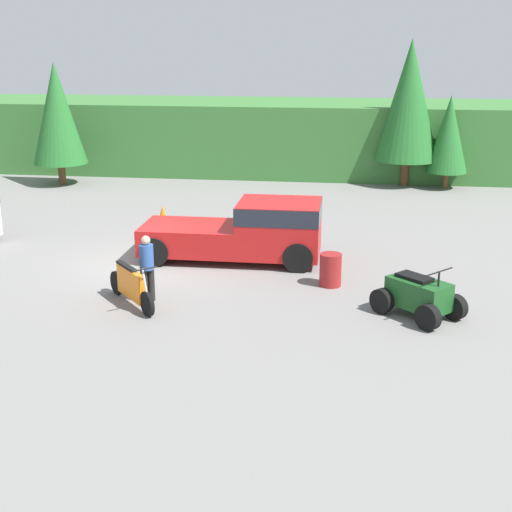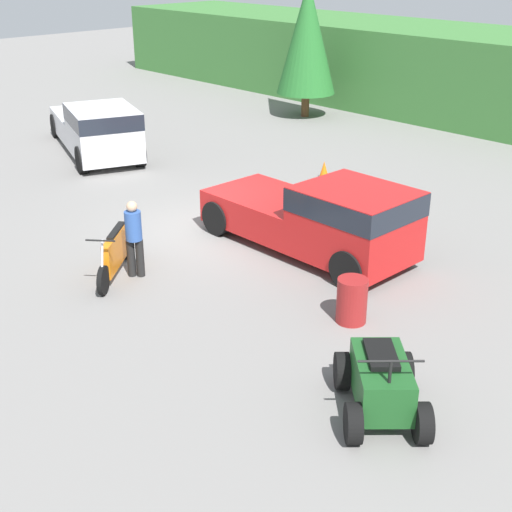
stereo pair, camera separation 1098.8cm
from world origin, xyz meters
name	(u,v)px [view 2 (the right image)]	position (x,y,z in m)	size (l,w,h in m)	color
ground_plane	(209,230)	(0.00, 0.00, 0.00)	(80.00, 80.00, 0.00)	slate
tree_left	(307,37)	(-6.98, 11.02, 3.15)	(2.36, 2.36, 5.36)	brown
pickup_truck_red	(324,217)	(2.99, 0.89, 0.95)	(5.26, 2.10, 1.79)	red
pickup_truck_second	(97,128)	(-7.74, 1.69, 0.95)	(6.30, 3.92, 1.79)	silver
dirt_bike	(115,254)	(0.62, -3.15, 0.49)	(1.68, 1.90, 1.18)	black
quad_atv	(381,384)	(7.56, -2.97, 0.50)	(2.26, 2.23, 1.26)	black
rider_person	(134,236)	(0.96, -2.85, 0.92)	(0.50, 0.50, 1.70)	black
traffic_cone	(324,171)	(-0.81, 5.21, 0.25)	(0.42, 0.42, 0.55)	black
steel_barrel	(352,300)	(5.43, -1.07, 0.44)	(0.58, 0.58, 0.88)	maroon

